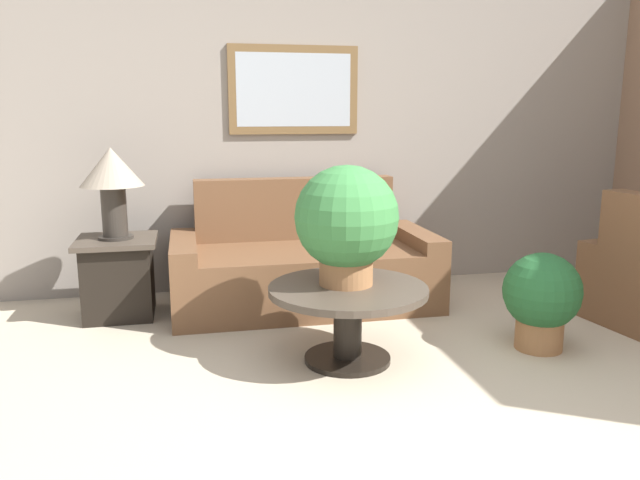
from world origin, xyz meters
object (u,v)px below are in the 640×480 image
object	(u,v)px
side_table	(119,277)
potted_plant_on_table	(347,221)
table_lamp	(112,176)
potted_plant_floor	(542,297)
couch_main	(303,266)
coffee_table	(348,307)

from	to	relation	value
side_table	potted_plant_on_table	world-z (taller)	potted_plant_on_table
table_lamp	potted_plant_floor	bearing A→B (deg)	-25.09
couch_main	potted_plant_on_table	distance (m)	1.21
couch_main	coffee_table	bearing A→B (deg)	-87.67
coffee_table	potted_plant_on_table	xyz separation A→B (m)	(-0.00, 0.05, 0.49)
couch_main	coffee_table	world-z (taller)	couch_main
potted_plant_on_table	potted_plant_floor	distance (m)	1.28
potted_plant_on_table	table_lamp	bearing A→B (deg)	141.32
coffee_table	potted_plant_on_table	distance (m)	0.49
side_table	couch_main	bearing A→B (deg)	0.21
coffee_table	potted_plant_floor	world-z (taller)	potted_plant_floor
potted_plant_floor	potted_plant_on_table	bearing A→B (deg)	175.00
potted_plant_on_table	coffee_table	bearing A→B (deg)	-89.30
coffee_table	side_table	bearing A→B (deg)	140.18
table_lamp	side_table	bearing A→B (deg)	180.00
side_table	potted_plant_floor	world-z (taller)	potted_plant_floor
side_table	table_lamp	world-z (taller)	table_lamp
table_lamp	couch_main	bearing A→B (deg)	0.21
table_lamp	potted_plant_on_table	size ratio (longest dim) A/B	0.92
potted_plant_on_table	potted_plant_floor	xyz separation A→B (m)	(1.18, -0.10, -0.49)
couch_main	table_lamp	bearing A→B (deg)	-179.79
coffee_table	side_table	distance (m)	1.77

